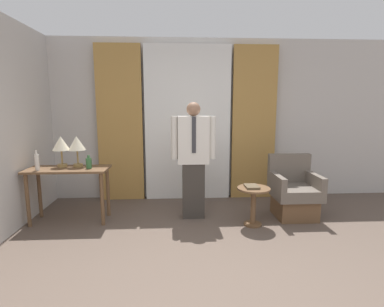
{
  "coord_description": "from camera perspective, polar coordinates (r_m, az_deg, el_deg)",
  "views": [
    {
      "loc": [
        -0.21,
        -2.04,
        1.61
      ],
      "look_at": [
        0.01,
        1.94,
        0.96
      ],
      "focal_mm": 28.0,
      "sensor_mm": 36.0,
      "label": 1
    }
  ],
  "objects": [
    {
      "name": "armchair",
      "position": [
        4.61,
        18.81,
        -7.29
      ],
      "size": [
        0.63,
        0.63,
        0.88
      ],
      "color": "brown",
      "rests_on": "ground_plane"
    },
    {
      "name": "desk",
      "position": [
        4.45,
        -22.46,
        -4.3
      ],
      "size": [
        1.09,
        0.47,
        0.75
      ],
      "color": "brown",
      "rests_on": "ground_plane"
    },
    {
      "name": "table_lamp_left",
      "position": [
        4.51,
        -23.69,
        1.55
      ],
      "size": [
        0.23,
        0.23,
        0.43
      ],
      "color": "#9E7F47",
      "rests_on": "desk"
    },
    {
      "name": "curtain_drape_right",
      "position": [
        5.22,
        11.7,
        5.59
      ],
      "size": [
        0.74,
        0.06,
        2.58
      ],
      "color": "#B28442",
      "rests_on": "ground_plane"
    },
    {
      "name": "wall_back",
      "position": [
        5.18,
        -0.88,
        6.42
      ],
      "size": [
        10.0,
        0.06,
        2.7
      ],
      "color": "beige",
      "rests_on": "ground_plane"
    },
    {
      "name": "side_table",
      "position": [
        4.12,
        11.62,
        -8.63
      ],
      "size": [
        0.44,
        0.44,
        0.52
      ],
      "color": "brown",
      "rests_on": "ground_plane"
    },
    {
      "name": "curtain_sheer_center",
      "position": [
        5.05,
        -0.82,
        5.66
      ],
      "size": [
        1.43,
        0.06,
        2.58
      ],
      "color": "white",
      "rests_on": "ground_plane"
    },
    {
      "name": "bottle_by_lamp",
      "position": [
        4.44,
        -27.42,
        -1.45
      ],
      "size": [
        0.06,
        0.06,
        0.27
      ],
      "color": "silver",
      "rests_on": "desk"
    },
    {
      "name": "bottle_near_edge",
      "position": [
        4.3,
        -19.06,
        -1.7
      ],
      "size": [
        0.08,
        0.08,
        0.18
      ],
      "color": "#336638",
      "rests_on": "desk"
    },
    {
      "name": "book",
      "position": [
        4.07,
        11.3,
        -6.19
      ],
      "size": [
        0.17,
        0.22,
        0.03
      ],
      "color": "brown",
      "rests_on": "side_table"
    },
    {
      "name": "curtain_drape_left",
      "position": [
        5.13,
        -13.56,
        5.46
      ],
      "size": [
        0.74,
        0.06,
        2.58
      ],
      "color": "#B28442",
      "rests_on": "ground_plane"
    },
    {
      "name": "table_lamp_right",
      "position": [
        4.44,
        -21.09,
        1.6
      ],
      "size": [
        0.23,
        0.23,
        0.43
      ],
      "color": "#9E7F47",
      "rests_on": "desk"
    },
    {
      "name": "person",
      "position": [
        4.2,
        0.27,
        -0.54
      ],
      "size": [
        0.62,
        0.21,
        1.65
      ],
      "color": "#38332D",
      "rests_on": "ground_plane"
    }
  ]
}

